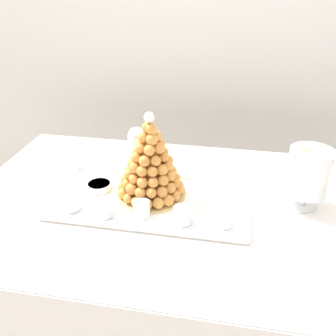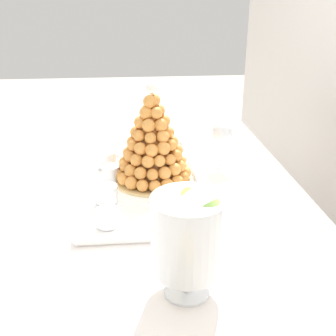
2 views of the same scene
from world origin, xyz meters
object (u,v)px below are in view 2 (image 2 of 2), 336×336
at_px(macaron_goblet, 188,235).
at_px(dessert_cup_mid_right, 107,195).
at_px(dessert_cup_right, 107,218).
at_px(wine_glass, 222,134).
at_px(serving_tray, 142,182).
at_px(dessert_cup_mid_left, 108,160).
at_px(creme_brulee_ramekin, 150,154).
at_px(dessert_cup_left, 112,147).
at_px(dessert_cup_centre, 111,175).
at_px(croquembouche, 152,144).

bearing_deg(macaron_goblet, dessert_cup_mid_right, -155.74).
bearing_deg(dessert_cup_right, wine_glass, 135.28).
relative_size(serving_tray, dessert_cup_mid_left, 10.78).
height_order(serving_tray, creme_brulee_ramekin, creme_brulee_ramekin).
xyz_separation_m(dessert_cup_left, wine_glass, (0.13, 0.37, 0.08)).
xyz_separation_m(dessert_cup_centre, wine_glass, (-0.11, 0.37, 0.08)).
bearing_deg(wine_glass, dessert_cup_mid_right, -56.46).
bearing_deg(serving_tray, creme_brulee_ramekin, 169.33).
xyz_separation_m(croquembouche, dessert_cup_right, (0.26, -0.13, -0.10)).
distance_m(creme_brulee_ramekin, wine_glass, 0.27).
xyz_separation_m(croquembouche, dessert_cup_centre, (-0.00, -0.13, -0.10)).
xyz_separation_m(serving_tray, dessert_cup_mid_right, (0.13, -0.10, 0.03)).
bearing_deg(dessert_cup_right, creme_brulee_ramekin, 163.64).
bearing_deg(dessert_cup_centre, dessert_cup_mid_left, -173.07).
bearing_deg(serving_tray, macaron_goblet, 7.86).
bearing_deg(creme_brulee_ramekin, dessert_cup_mid_right, -22.77).
relative_size(serving_tray, dessert_cup_centre, 12.36).
bearing_deg(dessert_cup_mid_left, dessert_cup_mid_right, 1.59).
bearing_deg(wine_glass, croquembouche, -65.02).
bearing_deg(macaron_goblet, croquembouche, -176.08).
distance_m(croquembouche, dessert_cup_left, 0.29).
bearing_deg(croquembouche, dessert_cup_centre, -90.45).
bearing_deg(dessert_cup_mid_left, dessert_cup_left, 174.82).
relative_size(creme_brulee_ramekin, macaron_goblet, 0.39).
xyz_separation_m(dessert_cup_mid_left, dessert_cup_centre, (0.12, 0.01, -0.00)).
bearing_deg(serving_tray, dessert_cup_mid_left, -138.74).
relative_size(dessert_cup_centre, macaron_goblet, 0.24).
height_order(croquembouche, dessert_cup_centre, croquembouche).
bearing_deg(croquembouche, wine_glass, 114.98).
bearing_deg(dessert_cup_left, serving_tray, 21.68).
bearing_deg(wine_glass, macaron_goblet, -17.84).
height_order(dessert_cup_centre, dessert_cup_mid_right, dessert_cup_centre).
bearing_deg(wine_glass, serving_tray, -66.92).
distance_m(croquembouche, dessert_cup_mid_right, 0.22).
bearing_deg(wine_glass, dessert_cup_mid_left, -91.01).
distance_m(dessert_cup_left, dessert_cup_mid_right, 0.37).
height_order(croquembouche, dessert_cup_mid_left, croquembouche).
height_order(dessert_cup_left, dessert_cup_mid_right, dessert_cup_left).
bearing_deg(wine_glass, dessert_cup_left, -109.04).
height_order(serving_tray, macaron_goblet, macaron_goblet).
height_order(dessert_cup_mid_left, dessert_cup_centre, dessert_cup_mid_left).
relative_size(serving_tray, creme_brulee_ramekin, 7.58).
xyz_separation_m(dessert_cup_centre, dessert_cup_mid_right, (0.14, -0.01, -0.00)).
relative_size(dessert_cup_mid_right, creme_brulee_ramekin, 0.68).
bearing_deg(dessert_cup_right, dessert_cup_mid_right, -177.75).
height_order(dessert_cup_right, macaron_goblet, macaron_goblet).
distance_m(serving_tray, creme_brulee_ramekin, 0.20).
xyz_separation_m(dessert_cup_left, dessert_cup_mid_right, (0.37, -0.00, -0.00)).
bearing_deg(wine_glass, dessert_cup_centre, -73.34).
xyz_separation_m(dessert_cup_mid_left, wine_glass, (0.01, 0.38, 0.08)).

